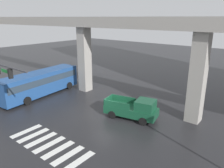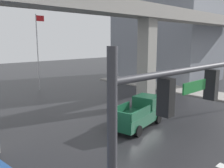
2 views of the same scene
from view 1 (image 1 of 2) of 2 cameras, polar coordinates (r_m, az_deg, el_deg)
name	(u,v)px [view 1 (image 1 of 2)]	position (r m, az deg, el deg)	size (l,w,h in m)	color
ground_plane	(104,116)	(21.83, -2.14, -8.47)	(120.00, 120.00, 0.00)	#232326
crosswalk_stripes	(49,144)	(18.07, -16.17, -15.09)	(7.15, 2.80, 0.01)	silver
elevated_overpass	(132,30)	(23.38, 5.26, 14.02)	(58.85, 2.17, 9.52)	#9E9991
pickup_truck	(134,109)	(21.05, 5.77, -6.61)	(5.38, 2.88, 2.08)	#14472D
city_bus	(40,82)	(28.37, -18.45, 0.48)	(3.66, 11.00, 2.99)	#234C8C
traffic_signal_mast	(0,77)	(21.44, -27.54, 1.54)	(6.49, 0.32, 6.20)	#38383D
flagpole	(206,45)	(35.51, 23.53, 9.52)	(1.16, 0.12, 9.57)	silver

